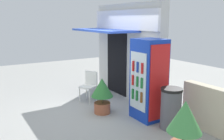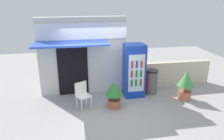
{
  "view_description": "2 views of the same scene",
  "coord_description": "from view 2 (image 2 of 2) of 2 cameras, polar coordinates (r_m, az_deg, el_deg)",
  "views": [
    {
      "loc": [
        5.66,
        -2.83,
        2.38
      ],
      "look_at": [
        0.26,
        0.47,
        1.07
      ],
      "focal_mm": 39.34,
      "sensor_mm": 36.0,
      "label": 1
    },
    {
      "loc": [
        -0.78,
        -6.13,
        3.53
      ],
      "look_at": [
        0.44,
        0.67,
        1.11
      ],
      "focal_mm": 34.16,
      "sensor_mm": 36.0,
      "label": 2
    }
  ],
  "objects": [
    {
      "name": "potted_plant_near_shop",
      "position": [
        6.99,
        0.61,
        -5.92
      ],
      "size": [
        0.57,
        0.57,
        0.92
      ],
      "color": "#AD5B3D",
      "rests_on": "ground"
    },
    {
      "name": "trash_bin",
      "position": [
        8.17,
        10.47,
        -3.07
      ],
      "size": [
        0.47,
        0.47,
        0.92
      ],
      "color": "#595960",
      "rests_on": "ground"
    },
    {
      "name": "stone_boundary_wall",
      "position": [
        9.18,
        16.76,
        -0.83
      ],
      "size": [
        2.8,
        0.23,
        1.0
      ],
      "primitive_type": "cube",
      "color": "beige",
      "rests_on": "ground"
    },
    {
      "name": "potted_plant_curbside",
      "position": [
        7.94,
        19.19,
        -3.24
      ],
      "size": [
        0.59,
        0.59,
        1.06
      ],
      "color": "#BC6B4C",
      "rests_on": "ground"
    },
    {
      "name": "drink_cooler",
      "position": [
        7.73,
        5.95,
        -0.15
      ],
      "size": [
        0.74,
        0.68,
        1.94
      ],
      "color": "#1438B2",
      "rests_on": "ground"
    },
    {
      "name": "ground",
      "position": [
        7.11,
        -2.56,
        -10.47
      ],
      "size": [
        16.0,
        16.0,
        0.0
      ],
      "primitive_type": "plane",
      "color": "#A3A39E"
    },
    {
      "name": "plastic_chair",
      "position": [
        7.04,
        -7.91,
        -6.24
      ],
      "size": [
        0.54,
        0.54,
        0.88
      ],
      "color": "white",
      "rests_on": "ground"
    },
    {
      "name": "storefront_building",
      "position": [
        7.86,
        -8.07,
        4.07
      ],
      "size": [
        3.19,
        1.28,
        2.84
      ],
      "color": "silver",
      "rests_on": "ground"
    }
  ]
}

